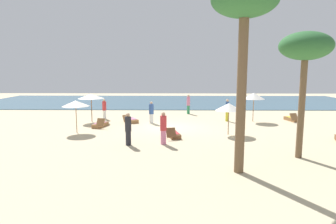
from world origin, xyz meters
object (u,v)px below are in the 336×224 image
Objects in this scene: lounger_4 at (173,135)px; person_5 at (227,110)px; lounger_3 at (100,125)px; palm_0 at (305,49)px; person_1 at (104,109)px; palm_2 at (245,8)px; person_2 at (128,129)px; person_3 at (188,104)px; umbrella_0 at (254,96)px; person_0 at (151,112)px; umbrella_2 at (229,107)px; person_4 at (163,128)px; umbrella_1 at (76,103)px; umbrella_3 at (91,96)px; lounger_2 at (132,120)px; lounger_0 at (292,119)px.

lounger_4 is 0.97× the size of person_5.
palm_0 reaches higher than lounger_3.
palm_2 is (8.56, -12.94, 5.69)m from person_1.
person_5 is (6.91, 7.71, 0.02)m from person_2.
palm_2 is (-1.69, -11.96, 5.61)m from person_5.
palm_2 reaches higher than person_3.
person_0 is at bearing -173.64° from umbrella_0.
umbrella_2 is at bearing 14.24° from lounger_4.
person_4 is 0.24× the size of palm_2.
lounger_3 is 0.29× the size of palm_0.
palm_0 is (11.39, -7.30, 4.94)m from lounger_3.
umbrella_1 is at bearing 140.86° from palm_2.
palm_0 is (12.60, -9.48, 3.05)m from umbrella_3.
umbrella_1 is at bearing -161.15° from umbrella_0.
umbrella_1 reaches higher than person_0.
lounger_2 is at bearing 123.00° from lounger_4.
lounger_4 reaches higher than lounger_2.
lounger_0 is 1.02× the size of person_0.
umbrella_2 is at bearing -140.80° from lounger_0.
umbrella_3 is 1.26× the size of lounger_2.
palm_0 reaches higher than person_2.
lounger_2 is 7.15m from person_2.
lounger_2 is at bearing -4.17° from umbrella_3.
palm_2 reaches higher than umbrella_1.
umbrella_1 is 6.69m from person_4.
lounger_4 is at bearing -57.00° from lounger_2.
lounger_2 is at bearing -32.63° from person_1.
lounger_3 is 0.98× the size of lounger_4.
lounger_0 is at bearing -3.00° from person_1.
person_3 is at bearing 80.00° from person_4.
palm_0 is at bearing -71.61° from person_3.
person_3 is 16.88m from palm_2.
person_3 is 1.00× the size of person_4.
palm_2 is at bearing -51.27° from umbrella_3.
lounger_2 is 14.32m from palm_2.
umbrella_0 is 10.01m from lounger_2.
lounger_0 is at bearing 1.99° from umbrella_3.
person_4 is 8.18m from palm_0.
person_5 is at bearing 2.13° from umbrella_3.
lounger_3 reaches higher than lounger_0.
umbrella_1 is 6.01m from person_0.
person_2 is at bearing -60.97° from umbrella_3.
umbrella_1 is 0.37× the size of palm_0.
umbrella_1 is 1.19× the size of person_2.
palm_2 is (-0.88, -7.08, 4.74)m from umbrella_2.
lounger_2 is 1.05× the size of person_1.
person_1 is at bearing 130.97° from lounger_4.
lounger_0 is at bearing 3.51° from lounger_2.
person_3 reaches higher than person_5.
person_5 is (4.95, 7.47, 0.01)m from person_4.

